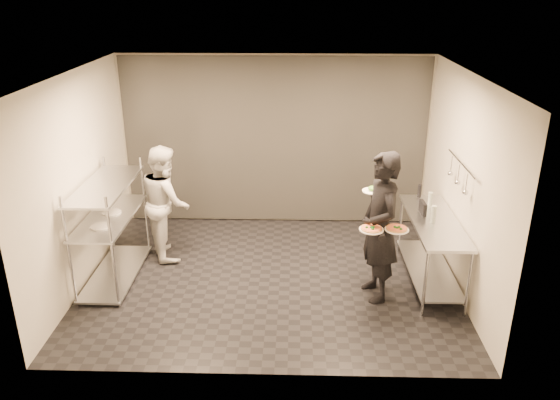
{
  "coord_description": "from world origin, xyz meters",
  "views": [
    {
      "loc": [
        0.34,
        -6.62,
        3.85
      ],
      "look_at": [
        0.14,
        0.18,
        1.1
      ],
      "focal_mm": 35.0,
      "sensor_mm": 36.0,
      "label": 1
    }
  ],
  "objects_px": {
    "pizza_plate_far": "(397,229)",
    "bottle_dark": "(420,191)",
    "waiter": "(380,227)",
    "bottle_green": "(433,214)",
    "bottle_clear": "(430,199)",
    "pos_monitor": "(423,208)",
    "prep_counter": "(432,240)",
    "pass_rack": "(110,226)",
    "chef": "(166,202)",
    "salad_plate": "(373,190)",
    "pizza_plate_near": "(371,229)"
  },
  "relations": [
    {
      "from": "waiter",
      "to": "pizza_plate_far",
      "type": "relative_size",
      "value": 6.72
    },
    {
      "from": "pass_rack",
      "to": "salad_plate",
      "type": "bearing_deg",
      "value": -0.92
    },
    {
      "from": "pos_monitor",
      "to": "waiter",
      "type": "bearing_deg",
      "value": -141.37
    },
    {
      "from": "chef",
      "to": "bottle_green",
      "type": "bearing_deg",
      "value": -125.09
    },
    {
      "from": "pizza_plate_far",
      "to": "salad_plate",
      "type": "bearing_deg",
      "value": 112.87
    },
    {
      "from": "pizza_plate_near",
      "to": "salad_plate",
      "type": "xyz_separation_m",
      "value": [
        0.07,
        0.56,
        0.29
      ]
    },
    {
      "from": "prep_counter",
      "to": "pizza_plate_far",
      "type": "relative_size",
      "value": 6.17
    },
    {
      "from": "waiter",
      "to": "bottle_green",
      "type": "distance_m",
      "value": 0.79
    },
    {
      "from": "pizza_plate_far",
      "to": "bottle_green",
      "type": "bearing_deg",
      "value": 42.24
    },
    {
      "from": "prep_counter",
      "to": "pizza_plate_near",
      "type": "bearing_deg",
      "value": -145.7
    },
    {
      "from": "pizza_plate_near",
      "to": "pizza_plate_far",
      "type": "height_order",
      "value": "pizza_plate_far"
    },
    {
      "from": "pass_rack",
      "to": "bottle_green",
      "type": "bearing_deg",
      "value": -1.38
    },
    {
      "from": "prep_counter",
      "to": "bottle_dark",
      "type": "relative_size",
      "value": 9.38
    },
    {
      "from": "chef",
      "to": "bottle_clear",
      "type": "bearing_deg",
      "value": -116.49
    },
    {
      "from": "bottle_dark",
      "to": "pizza_plate_near",
      "type": "bearing_deg",
      "value": -121.61
    },
    {
      "from": "bottle_clear",
      "to": "pos_monitor",
      "type": "bearing_deg",
      "value": -120.37
    },
    {
      "from": "pizza_plate_near",
      "to": "pizza_plate_far",
      "type": "xyz_separation_m",
      "value": [
        0.3,
        0.01,
        0.0
      ]
    },
    {
      "from": "prep_counter",
      "to": "pass_rack",
      "type": "bearing_deg",
      "value": -179.97
    },
    {
      "from": "pos_monitor",
      "to": "pizza_plate_far",
      "type": "bearing_deg",
      "value": -124.48
    },
    {
      "from": "waiter",
      "to": "bottle_green",
      "type": "xyz_separation_m",
      "value": [
        0.73,
        0.29,
        0.06
      ]
    },
    {
      "from": "salad_plate",
      "to": "pos_monitor",
      "type": "relative_size",
      "value": 1.14
    },
    {
      "from": "chef",
      "to": "bottle_dark",
      "type": "height_order",
      "value": "chef"
    },
    {
      "from": "waiter",
      "to": "bottle_clear",
      "type": "bearing_deg",
      "value": 122.6
    },
    {
      "from": "pos_monitor",
      "to": "bottle_dark",
      "type": "height_order",
      "value": "bottle_dark"
    },
    {
      "from": "chef",
      "to": "bottle_dark",
      "type": "bearing_deg",
      "value": -111.18
    },
    {
      "from": "pass_rack",
      "to": "chef",
      "type": "relative_size",
      "value": 0.95
    },
    {
      "from": "prep_counter",
      "to": "waiter",
      "type": "xyz_separation_m",
      "value": [
        -0.78,
        -0.4,
        0.35
      ]
    },
    {
      "from": "pass_rack",
      "to": "waiter",
      "type": "height_order",
      "value": "waiter"
    },
    {
      "from": "pass_rack",
      "to": "prep_counter",
      "type": "distance_m",
      "value": 4.33
    },
    {
      "from": "pass_rack",
      "to": "waiter",
      "type": "xyz_separation_m",
      "value": [
        3.55,
        -0.4,
        0.21
      ]
    },
    {
      "from": "pass_rack",
      "to": "pizza_plate_far",
      "type": "distance_m",
      "value": 3.78
    },
    {
      "from": "pos_monitor",
      "to": "pizza_plate_near",
      "type": "bearing_deg",
      "value": -137.47
    },
    {
      "from": "pizza_plate_far",
      "to": "bottle_green",
      "type": "xyz_separation_m",
      "value": [
        0.56,
        0.51,
        -0.02
      ]
    },
    {
      "from": "bottle_dark",
      "to": "chef",
      "type": "bearing_deg",
      "value": -178.31
    },
    {
      "from": "pass_rack",
      "to": "chef",
      "type": "height_order",
      "value": "chef"
    },
    {
      "from": "pizza_plate_near",
      "to": "bottle_green",
      "type": "distance_m",
      "value": 1.01
    },
    {
      "from": "salad_plate",
      "to": "pass_rack",
      "type": "bearing_deg",
      "value": 179.08
    },
    {
      "from": "pizza_plate_far",
      "to": "waiter",
      "type": "bearing_deg",
      "value": 128.47
    },
    {
      "from": "bottle_clear",
      "to": "bottle_dark",
      "type": "xyz_separation_m",
      "value": [
        -0.07,
        0.35,
        -0.01
      ]
    },
    {
      "from": "bottle_clear",
      "to": "bottle_dark",
      "type": "distance_m",
      "value": 0.35
    },
    {
      "from": "waiter",
      "to": "salad_plate",
      "type": "distance_m",
      "value": 0.51
    },
    {
      "from": "pizza_plate_far",
      "to": "bottle_dark",
      "type": "relative_size",
      "value": 1.52
    },
    {
      "from": "bottle_clear",
      "to": "salad_plate",
      "type": "bearing_deg",
      "value": -149.8
    },
    {
      "from": "pos_monitor",
      "to": "bottle_clear",
      "type": "distance_m",
      "value": 0.31
    },
    {
      "from": "pass_rack",
      "to": "pos_monitor",
      "type": "height_order",
      "value": "pass_rack"
    },
    {
      "from": "salad_plate",
      "to": "pos_monitor",
      "type": "xyz_separation_m",
      "value": [
        0.72,
        0.25,
        -0.35
      ]
    },
    {
      "from": "salad_plate",
      "to": "bottle_dark",
      "type": "relative_size",
      "value": 1.4
    },
    {
      "from": "prep_counter",
      "to": "pizza_plate_far",
      "type": "xyz_separation_m",
      "value": [
        -0.61,
        -0.61,
        0.44
      ]
    },
    {
      "from": "pizza_plate_near",
      "to": "bottle_clear",
      "type": "relative_size",
      "value": 1.43
    },
    {
      "from": "chef",
      "to": "pizza_plate_near",
      "type": "bearing_deg",
      "value": -137.89
    }
  ]
}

